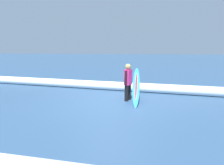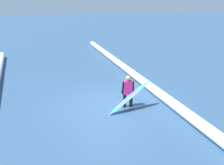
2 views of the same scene
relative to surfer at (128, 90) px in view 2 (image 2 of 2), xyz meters
The scene contains 4 objects.
ground_plane 1.17m from the surfer, 49.06° to the left, with size 180.79×180.79×0.00m, color navy.
surfer is the anchor object (origin of this frame).
surfboard 0.38m from the surfer, 167.56° to the left, with size 0.49×1.95×1.20m.
wave_crest_foreground 3.31m from the surfer, 36.99° to the right, with size 0.41×0.41×25.34m, color white.
Camera 2 is at (-8.72, 3.13, 4.21)m, focal length 36.77 mm.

